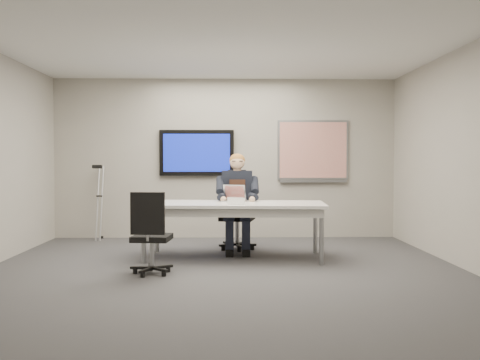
{
  "coord_description": "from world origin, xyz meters",
  "views": [
    {
      "loc": [
        0.04,
        -6.44,
        1.35
      ],
      "look_at": [
        0.21,
        0.98,
        1.09
      ],
      "focal_mm": 40.0,
      "sensor_mm": 36.0,
      "label": 1
    }
  ],
  "objects_px": {
    "conference_table": "(234,209)",
    "seated_person": "(237,212)",
    "office_chair_far": "(238,226)",
    "laptop": "(235,197)",
    "office_chair_near": "(151,249)"
  },
  "relations": [
    {
      "from": "office_chair_far",
      "to": "seated_person",
      "type": "distance_m",
      "value": 0.36
    },
    {
      "from": "office_chair_far",
      "to": "seated_person",
      "type": "height_order",
      "value": "seated_person"
    },
    {
      "from": "conference_table",
      "to": "laptop",
      "type": "bearing_deg",
      "value": 90.52
    },
    {
      "from": "conference_table",
      "to": "seated_person",
      "type": "height_order",
      "value": "seated_person"
    },
    {
      "from": "seated_person",
      "to": "conference_table",
      "type": "bearing_deg",
      "value": -93.35
    },
    {
      "from": "office_chair_far",
      "to": "office_chair_near",
      "type": "relative_size",
      "value": 1.12
    },
    {
      "from": "office_chair_far",
      "to": "office_chair_near",
      "type": "distance_m",
      "value": 2.13
    },
    {
      "from": "office_chair_near",
      "to": "seated_person",
      "type": "bearing_deg",
      "value": -118.56
    },
    {
      "from": "office_chair_near",
      "to": "seated_person",
      "type": "distance_m",
      "value": 1.92
    },
    {
      "from": "office_chair_near",
      "to": "conference_table",
      "type": "bearing_deg",
      "value": -127.54
    },
    {
      "from": "conference_table",
      "to": "seated_person",
      "type": "bearing_deg",
      "value": 87.28
    },
    {
      "from": "conference_table",
      "to": "office_chair_far",
      "type": "height_order",
      "value": "office_chair_far"
    },
    {
      "from": "conference_table",
      "to": "seated_person",
      "type": "xyz_separation_m",
      "value": [
        0.06,
        0.5,
        -0.09
      ]
    },
    {
      "from": "office_chair_near",
      "to": "seated_person",
      "type": "height_order",
      "value": "seated_person"
    },
    {
      "from": "office_chair_near",
      "to": "laptop",
      "type": "xyz_separation_m",
      "value": [
        1.01,
        1.33,
        0.52
      ]
    }
  ]
}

